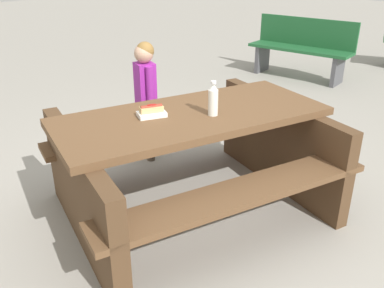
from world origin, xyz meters
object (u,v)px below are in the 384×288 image
(picnic_table, at_px, (192,155))
(child_in_coat, at_px, (146,87))
(soda_bottle, at_px, (213,100))
(hotdog_tray, at_px, (152,112))
(park_bench_near, at_px, (302,47))

(picnic_table, height_order, child_in_coat, child_in_coat)
(child_in_coat, bearing_deg, picnic_table, 71.22)
(soda_bottle, relative_size, hotdog_tray, 1.10)
(soda_bottle, bearing_deg, hotdog_tray, -40.21)
(soda_bottle, height_order, child_in_coat, child_in_coat)
(picnic_table, bearing_deg, soda_bottle, 121.97)
(soda_bottle, xyz_separation_m, park_bench_near, (-3.56, -1.57, -0.41))
(hotdog_tray, bearing_deg, soda_bottle, 139.79)
(hotdog_tray, distance_m, child_in_coat, 0.92)
(picnic_table, bearing_deg, hotdog_tray, -30.96)
(soda_bottle, relative_size, child_in_coat, 0.22)
(soda_bottle, bearing_deg, picnic_table, -58.03)
(soda_bottle, xyz_separation_m, hotdog_tray, (0.30, -0.26, -0.07))
(soda_bottle, distance_m, park_bench_near, 3.91)
(soda_bottle, distance_m, hotdog_tray, 0.40)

